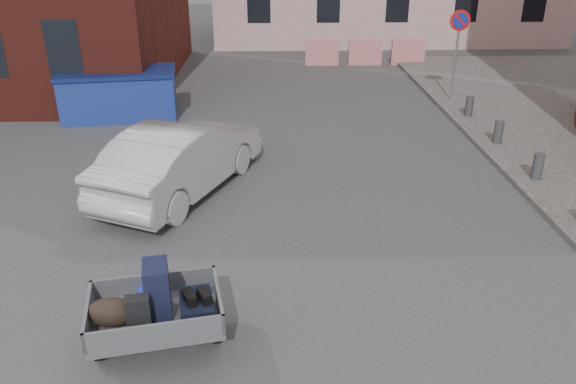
{
  "coord_description": "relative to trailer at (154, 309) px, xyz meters",
  "views": [
    {
      "loc": [
        0.5,
        -7.2,
        4.82
      ],
      "look_at": [
        0.74,
        0.78,
        1.1
      ],
      "focal_mm": 35.0,
      "sensor_mm": 36.0,
      "label": 1
    }
  ],
  "objects": [
    {
      "name": "ground",
      "position": [
        0.98,
        1.52,
        -0.61
      ],
      "size": [
        120.0,
        120.0,
        0.0
      ],
      "primitive_type": "plane",
      "color": "#38383A",
      "rests_on": "ground"
    },
    {
      "name": "no_parking_sign",
      "position": [
        6.98,
        11.01,
        1.41
      ],
      "size": [
        0.6,
        0.09,
        2.65
      ],
      "color": "gray",
      "rests_on": "sidewalk"
    },
    {
      "name": "bollards",
      "position": [
        6.98,
        4.92,
        -0.21
      ],
      "size": [
        0.22,
        9.02,
        0.55
      ],
      "color": "#3A3A3D",
      "rests_on": "sidewalk"
    },
    {
      "name": "barriers",
      "position": [
        5.18,
        16.52,
        -0.11
      ],
      "size": [
        4.7,
        0.18,
        1.0
      ],
      "color": "red",
      "rests_on": "ground"
    },
    {
      "name": "trailer",
      "position": [
        0.0,
        0.0,
        0.0
      ],
      "size": [
        1.78,
        1.93,
        1.2
      ],
      "rotation": [
        0.0,
        0.0,
        0.19
      ],
      "color": "black",
      "rests_on": "ground"
    },
    {
      "name": "dumpster",
      "position": [
        -2.8,
        9.9,
        0.06
      ],
      "size": [
        3.37,
        2.06,
        1.33
      ],
      "rotation": [
        0.0,
        0.0,
        0.14
      ],
      "color": "navy",
      "rests_on": "ground"
    },
    {
      "name": "silver_car",
      "position": [
        -0.34,
        4.81,
        0.11
      ],
      "size": [
        3.16,
        4.59,
        1.43
      ],
      "primitive_type": "imported",
      "rotation": [
        0.0,
        0.0,
        2.72
      ],
      "color": "#ADAFB4",
      "rests_on": "ground"
    }
  ]
}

